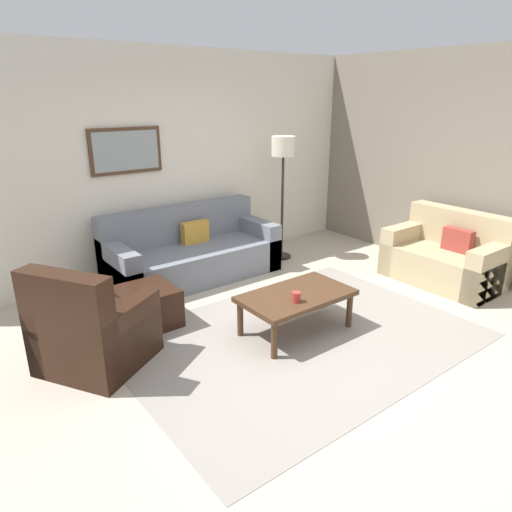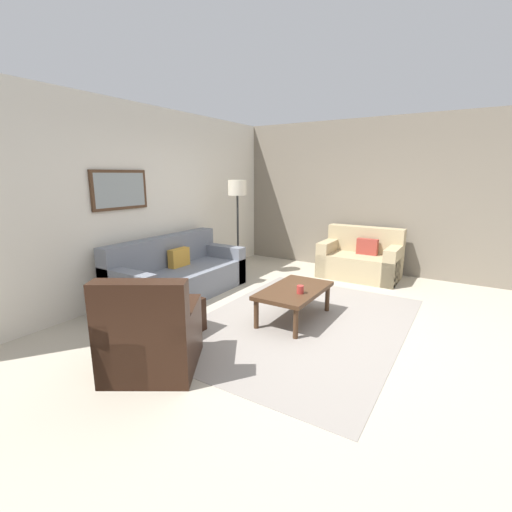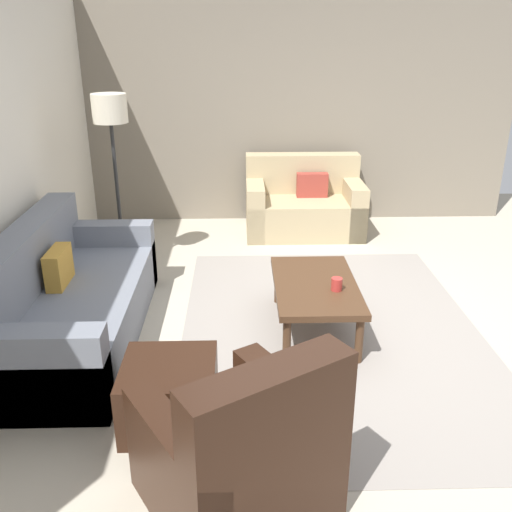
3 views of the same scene
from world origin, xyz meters
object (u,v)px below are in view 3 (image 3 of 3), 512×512
at_px(couch_main, 62,304).
at_px(lamp_standing, 111,127).
at_px(ottoman, 170,394).
at_px(armchair_leather, 242,462).
at_px(coffee_table, 315,289).
at_px(cup, 337,284).
at_px(couch_loveseat, 303,206).

height_order(couch_main, lamp_standing, lamp_standing).
relative_size(ottoman, lamp_standing, 0.33).
height_order(armchair_leather, lamp_standing, lamp_standing).
relative_size(couch_main, coffee_table, 1.96).
xyz_separation_m(couch_main, cup, (-0.05, -2.10, 0.16)).
relative_size(ottoman, cup, 5.70).
bearing_deg(couch_loveseat, ottoman, 161.40).
xyz_separation_m(coffee_table, cup, (-0.13, -0.14, 0.10)).
distance_m(ottoman, lamp_standing, 2.81).
bearing_deg(couch_loveseat, lamp_standing, 119.57).
height_order(couch_loveseat, ottoman, couch_loveseat).
relative_size(coffee_table, lamp_standing, 0.64).
relative_size(armchair_leather, coffee_table, 1.00).
bearing_deg(cup, couch_main, 88.65).
bearing_deg(couch_loveseat, couch_main, 139.63).
distance_m(couch_main, ottoman, 1.39).
bearing_deg(armchair_leather, coffee_table, -17.87).
distance_m(cup, lamp_standing, 2.57).
xyz_separation_m(coffee_table, lamp_standing, (1.31, 1.76, 1.05)).
relative_size(couch_main, lamp_standing, 1.26).
distance_m(couch_main, armchair_leather, 2.21).
relative_size(ottoman, coffee_table, 0.51).
height_order(armchair_leather, coffee_table, armchair_leather).
height_order(couch_main, ottoman, couch_main).
bearing_deg(ottoman, cup, -49.91).
bearing_deg(ottoman, couch_loveseat, -18.60).
bearing_deg(lamp_standing, couch_loveseat, -60.43).
bearing_deg(armchair_leather, cup, -23.37).
height_order(ottoman, lamp_standing, lamp_standing).
height_order(armchair_leather, cup, armchair_leather).
xyz_separation_m(ottoman, cup, (0.98, -1.16, 0.26)).
distance_m(couch_loveseat, lamp_standing, 2.48).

